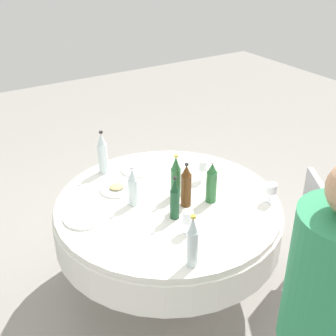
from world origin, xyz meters
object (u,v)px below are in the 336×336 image
(plate_east, at_px, (117,189))
(plate_near, at_px, (137,169))
(bottle_green_far, at_px, (176,178))
(plate_right, at_px, (85,218))
(chair_far, at_px, (326,227))
(wine_glass_north, at_px, (188,218))
(bottle_clear_rear, at_px, (103,154))
(bottle_clear_outer, at_px, (133,187))
(wine_glass_far, at_px, (271,189))
(dining_table, at_px, (168,219))
(bottle_clear_left, at_px, (193,243))
(wine_glass_left, at_px, (203,166))
(bottle_brown_front, at_px, (186,186))
(bottle_dark_green_north, at_px, (175,199))
(bottle_green_west, at_px, (212,183))

(plate_east, height_order, plate_near, plate_east)
(bottle_green_far, bearing_deg, plate_east, -42.93)
(plate_right, distance_m, chair_far, 1.61)
(bottle_green_far, bearing_deg, wine_glass_north, 67.24)
(bottle_clear_rear, bearing_deg, bottle_clear_outer, 87.98)
(wine_glass_far, bearing_deg, bottle_green_far, -38.01)
(wine_glass_far, bearing_deg, bottle_clear_rear, -51.12)
(chair_far, bearing_deg, wine_glass_far, -87.55)
(dining_table, relative_size, wine_glass_far, 11.43)
(dining_table, xyz_separation_m, plate_east, (0.22, -0.30, 0.16))
(bottle_clear_left, height_order, bottle_clear_rear, bottle_clear_rear)
(bottle_green_far, bearing_deg, bottle_clear_outer, -12.98)
(wine_glass_left, bearing_deg, chair_far, 131.07)
(plate_near, bearing_deg, wine_glass_far, 122.58)
(bottle_clear_left, height_order, wine_glass_north, bottle_clear_left)
(bottle_clear_left, bearing_deg, bottle_clear_outer, -90.95)
(bottle_green_far, height_order, wine_glass_far, bottle_green_far)
(bottle_brown_front, relative_size, chair_far, 0.34)
(plate_near, bearing_deg, wine_glass_north, 82.52)
(wine_glass_far, relative_size, chair_far, 0.15)
(bottle_clear_rear, height_order, wine_glass_far, bottle_clear_rear)
(bottle_clear_outer, bearing_deg, dining_table, 156.89)
(bottle_clear_outer, height_order, bottle_dark_green_north, bottle_dark_green_north)
(bottle_green_west, bearing_deg, bottle_brown_front, -15.32)
(bottle_dark_green_north, relative_size, bottle_clear_rear, 0.88)
(bottle_clear_rear, bearing_deg, plate_right, 53.62)
(bottle_clear_rear, bearing_deg, bottle_green_far, 115.71)
(bottle_green_west, distance_m, bottle_clear_left, 0.63)
(bottle_green_west, height_order, wine_glass_far, bottle_green_west)
(wine_glass_north, bearing_deg, chair_far, 168.18)
(bottle_dark_green_north, bearing_deg, wine_glass_far, 164.13)
(wine_glass_north, bearing_deg, bottle_clear_rear, -83.07)
(dining_table, bearing_deg, wine_glass_far, 147.58)
(wine_glass_north, xyz_separation_m, plate_near, (-0.11, -0.81, -0.09))
(bottle_green_far, height_order, bottle_clear_rear, bottle_clear_rear)
(dining_table, distance_m, bottle_green_far, 0.30)
(wine_glass_far, xyz_separation_m, plate_east, (0.77, -0.65, -0.08))
(bottle_dark_green_north, relative_size, wine_glass_left, 1.91)
(bottle_green_west, height_order, bottle_clear_outer, bottle_green_west)
(bottle_brown_front, bearing_deg, bottle_dark_green_north, 30.06)
(chair_far, bearing_deg, bottle_clear_left, -57.33)
(dining_table, bearing_deg, bottle_green_west, 148.61)
(bottle_green_west, height_order, plate_east, bottle_green_west)
(plate_near, height_order, chair_far, chair_far)
(bottle_green_far, relative_size, wine_glass_left, 2.04)
(bottle_clear_rear, distance_m, wine_glass_north, 0.92)
(bottle_brown_front, bearing_deg, wine_glass_far, 152.33)
(bottle_green_west, relative_size, bottle_clear_rear, 0.89)
(dining_table, xyz_separation_m, chair_far, (-0.92, 0.55, -0.08))
(wine_glass_north, bearing_deg, bottle_clear_outer, -73.41)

